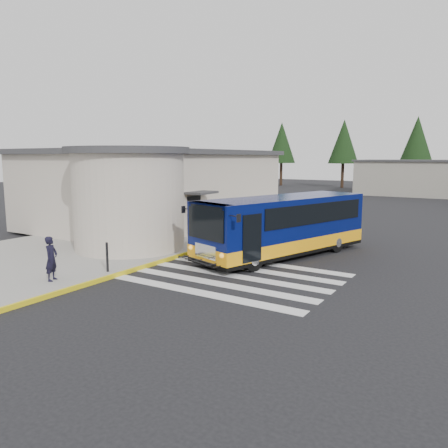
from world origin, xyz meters
The scene contains 9 objects.
ground centered at (0.00, 0.00, 0.00)m, with size 140.00×140.00×0.00m, color black.
sidewalk centered at (-9.00, 4.00, 0.07)m, with size 10.00×34.00×0.15m, color gray.
curb_strip centered at (-4.05, 4.00, 0.08)m, with size 0.12×34.00×0.16m, color gold.
station_building centered at (-10.84, 6.91, 2.57)m, with size 12.70×18.70×4.80m.
crosswalk centered at (-0.50, -0.80, 0.01)m, with size 8.00×5.35×0.01m.
transit_bus centered at (-0.28, 3.30, 1.30)m, with size 5.50×9.86×2.71m.
pedestrian_a centered at (-5.25, -5.20, 0.94)m, with size 0.58×0.38×1.58m, color black.
pedestrian_b centered at (-7.47, -0.76, 0.95)m, with size 0.78×0.61×1.60m, color black.
bollard centered at (-4.50, -3.31, 0.72)m, with size 0.09×0.09×1.14m, color black.
Camera 1 is at (7.90, -14.64, 4.47)m, focal length 35.00 mm.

